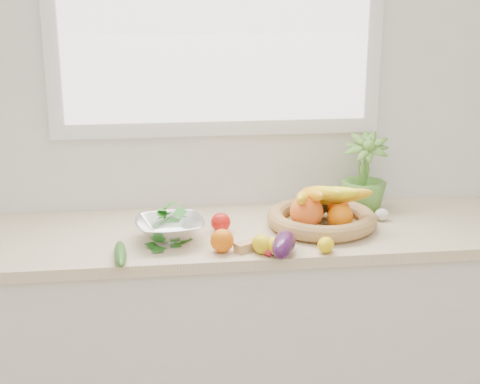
{
  "coord_description": "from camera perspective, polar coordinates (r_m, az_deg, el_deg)",
  "views": [
    {
      "loc": [
        -0.25,
        -0.38,
        1.73
      ],
      "look_at": [
        0.05,
        1.93,
        1.05
      ],
      "focal_mm": 50.0,
      "sensor_mm": 36.0,
      "label": 1
    }
  ],
  "objects": [
    {
      "name": "garlic_a",
      "position": [
        2.43,
        5.88,
        -3.3
      ],
      "size": [
        0.05,
        0.05,
        0.04
      ],
      "primitive_type": "ellipsoid",
      "rotation": [
        0.0,
        0.0,
        0.17
      ],
      "color": "white",
      "rests_on": "countertop"
    },
    {
      "name": "garlic_c",
      "position": [
        2.42,
        6.9,
        -3.38
      ],
      "size": [
        0.06,
        0.06,
        0.04
      ],
      "primitive_type": "ellipsoid",
      "rotation": [
        0.0,
        0.0,
        0.16
      ],
      "color": "white",
      "rests_on": "countertop"
    },
    {
      "name": "potted_herb",
      "position": [
        2.71,
        10.55,
        1.55
      ],
      "size": [
        0.22,
        0.22,
        0.32
      ],
      "primitive_type": "imported",
      "rotation": [
        0.0,
        0.0,
        -0.26
      ],
      "color": "#599435",
      "rests_on": "countertop"
    },
    {
      "name": "radish",
      "position": [
        2.23,
        2.48,
        -5.13
      ],
      "size": [
        0.04,
        0.04,
        0.03
      ],
      "primitive_type": "sphere",
      "rotation": [
        0.0,
        0.0,
        0.2
      ],
      "color": "red",
      "rests_on": "countertop"
    },
    {
      "name": "garlic_b",
      "position": [
        2.63,
        12.02,
        -1.91
      ],
      "size": [
        0.07,
        0.07,
        0.05
      ],
      "primitive_type": "ellipsoid",
      "rotation": [
        0.0,
        0.0,
        0.33
      ],
      "color": "beige",
      "rests_on": "countertop"
    },
    {
      "name": "fruit_basket",
      "position": [
        2.51,
        6.92,
        -1.8
      ],
      "size": [
        0.53,
        0.53,
        0.2
      ],
      "color": "#AD874D",
      "rests_on": "countertop"
    },
    {
      "name": "eggplant",
      "position": [
        2.23,
        3.76,
        -4.49
      ],
      "size": [
        0.14,
        0.21,
        0.08
      ],
      "primitive_type": "ellipsoid",
      "rotation": [
        0.0,
        0.0,
        -0.34
      ],
      "color": "#37103B",
      "rests_on": "countertop"
    },
    {
      "name": "orange_loose",
      "position": [
        2.26,
        -1.54,
        -4.18
      ],
      "size": [
        0.1,
        0.1,
        0.08
      ],
      "primitive_type": "sphere",
      "rotation": [
        0.0,
        0.0,
        -0.38
      ],
      "color": "#E56207",
      "rests_on": "countertop"
    },
    {
      "name": "colander_with_spinach",
      "position": [
        2.36,
        -6.02,
        -2.72
      ],
      "size": [
        0.26,
        0.26,
        0.12
      ],
      "color": "silver",
      "rests_on": "countertop"
    },
    {
      "name": "cucumber",
      "position": [
        2.24,
        -10.18,
        -5.2
      ],
      "size": [
        0.05,
        0.22,
        0.04
      ],
      "primitive_type": "ellipsoid",
      "rotation": [
        0.0,
        0.0,
        0.06
      ],
      "color": "#2D5519",
      "rests_on": "countertop"
    },
    {
      "name": "ginger",
      "position": [
        2.28,
        0.69,
        -4.62
      ],
      "size": [
        0.1,
        0.09,
        0.03
      ],
      "primitive_type": "cube",
      "rotation": [
        0.0,
        0.0,
        0.57
      ],
      "color": "tan",
      "rests_on": "countertop"
    },
    {
      "name": "lemon_a",
      "position": [
        2.25,
        1.9,
        -4.46
      ],
      "size": [
        0.09,
        0.1,
        0.07
      ],
      "primitive_type": "ellipsoid",
      "rotation": [
        0.0,
        0.0,
        0.41
      ],
      "color": "#DDB80C",
      "rests_on": "countertop"
    },
    {
      "name": "apple",
      "position": [
        2.45,
        -1.65,
        -2.61
      ],
      "size": [
        0.08,
        0.08,
        0.07
      ],
      "primitive_type": "sphere",
      "rotation": [
        0.0,
        0.0,
        0.12
      ],
      "color": "red",
      "rests_on": "countertop"
    },
    {
      "name": "back_wall",
      "position": [
        2.66,
        -1.96,
        8.1
      ],
      "size": [
        4.5,
        0.02,
        2.7
      ],
      "primitive_type": "cube",
      "color": "white",
      "rests_on": "ground"
    },
    {
      "name": "lemon_c",
      "position": [
        2.23,
        3.2,
        -4.66
      ],
      "size": [
        0.09,
        0.1,
        0.06
      ],
      "primitive_type": "ellipsoid",
      "rotation": [
        0.0,
        0.0,
        0.3
      ],
      "color": "yellow",
      "rests_on": "countertop"
    },
    {
      "name": "counter_cabinet",
      "position": [
        2.68,
        -1.14,
        -12.75
      ],
      "size": [
        2.2,
        0.58,
        0.86
      ],
      "primitive_type": "cube",
      "color": "silver",
      "rests_on": "ground"
    },
    {
      "name": "countertop",
      "position": [
        2.49,
        -1.2,
        -3.67
      ],
      "size": [
        2.24,
        0.62,
        0.04
      ],
      "primitive_type": "cube",
      "color": "beige",
      "rests_on": "counter_cabinet"
    },
    {
      "name": "lemon_b",
      "position": [
        2.28,
        7.33,
        -4.5
      ],
      "size": [
        0.08,
        0.09,
        0.05
      ],
      "primitive_type": "ellipsoid",
      "rotation": [
        0.0,
        0.0,
        -0.59
      ],
      "color": "yellow",
      "rests_on": "countertop"
    }
  ]
}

